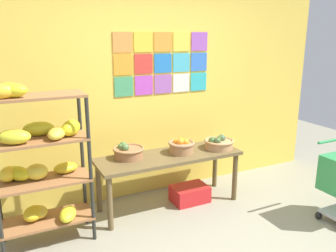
{
  "coord_description": "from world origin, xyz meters",
  "views": [
    {
      "loc": [
        -1.6,
        -2.08,
        1.98
      ],
      "look_at": [
        -0.04,
        1.13,
        1.03
      ],
      "focal_mm": 36.93,
      "sensor_mm": 36.0,
      "label": 1
    }
  ],
  "objects_px": {
    "produce_crate_under_table": "(190,194)",
    "banana_shelf_unit": "(38,160)",
    "fruit_basket_right": "(219,143)",
    "fruit_basket_left": "(181,146)",
    "display_table": "(169,161)",
    "fruit_basket_back_left": "(128,152)"
  },
  "relations": [
    {
      "from": "fruit_basket_left",
      "to": "produce_crate_under_table",
      "type": "xyz_separation_m",
      "value": [
        0.11,
        -0.02,
        -0.62
      ]
    },
    {
      "from": "fruit_basket_right",
      "to": "produce_crate_under_table",
      "type": "height_order",
      "value": "fruit_basket_right"
    },
    {
      "from": "fruit_basket_back_left",
      "to": "produce_crate_under_table",
      "type": "relative_size",
      "value": 0.81
    },
    {
      "from": "fruit_basket_back_left",
      "to": "fruit_basket_right",
      "type": "height_order",
      "value": "fruit_basket_back_left"
    },
    {
      "from": "banana_shelf_unit",
      "to": "display_table",
      "type": "bearing_deg",
      "value": 5.38
    },
    {
      "from": "display_table",
      "to": "fruit_basket_right",
      "type": "xyz_separation_m",
      "value": [
        0.65,
        -0.05,
        0.15
      ]
    },
    {
      "from": "banana_shelf_unit",
      "to": "fruit_basket_back_left",
      "type": "relative_size",
      "value": 4.52
    },
    {
      "from": "produce_crate_under_table",
      "to": "banana_shelf_unit",
      "type": "bearing_deg",
      "value": -176.18
    },
    {
      "from": "produce_crate_under_table",
      "to": "fruit_basket_left",
      "type": "bearing_deg",
      "value": 168.55
    },
    {
      "from": "fruit_basket_left",
      "to": "fruit_basket_right",
      "type": "relative_size",
      "value": 0.86
    },
    {
      "from": "fruit_basket_back_left",
      "to": "produce_crate_under_table",
      "type": "distance_m",
      "value": 0.96
    },
    {
      "from": "fruit_basket_left",
      "to": "produce_crate_under_table",
      "type": "bearing_deg",
      "value": -11.45
    },
    {
      "from": "display_table",
      "to": "fruit_basket_left",
      "type": "distance_m",
      "value": 0.23
    },
    {
      "from": "banana_shelf_unit",
      "to": "fruit_basket_right",
      "type": "bearing_deg",
      "value": 2.33
    },
    {
      "from": "fruit_basket_back_left",
      "to": "produce_crate_under_table",
      "type": "height_order",
      "value": "fruit_basket_back_left"
    },
    {
      "from": "fruit_basket_left",
      "to": "fruit_basket_back_left",
      "type": "bearing_deg",
      "value": 169.23
    },
    {
      "from": "display_table",
      "to": "produce_crate_under_table",
      "type": "height_order",
      "value": "display_table"
    },
    {
      "from": "banana_shelf_unit",
      "to": "fruit_basket_left",
      "type": "distance_m",
      "value": 1.6
    },
    {
      "from": "fruit_basket_back_left",
      "to": "fruit_basket_right",
      "type": "xyz_separation_m",
      "value": [
        1.1,
        -0.17,
        -0.0
      ]
    },
    {
      "from": "produce_crate_under_table",
      "to": "fruit_basket_right",
      "type": "bearing_deg",
      "value": -4.37
    },
    {
      "from": "fruit_basket_left",
      "to": "produce_crate_under_table",
      "type": "height_order",
      "value": "fruit_basket_left"
    },
    {
      "from": "banana_shelf_unit",
      "to": "fruit_basket_right",
      "type": "height_order",
      "value": "banana_shelf_unit"
    }
  ]
}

